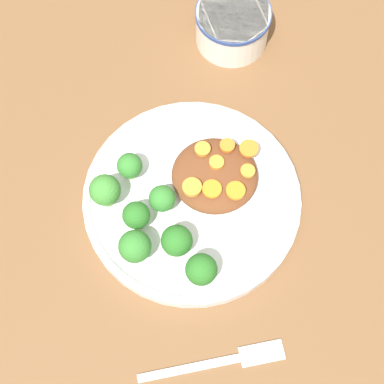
{
  "coord_description": "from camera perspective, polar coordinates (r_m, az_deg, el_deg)",
  "views": [
    {
      "loc": [
        0.02,
        -0.31,
        0.77
      ],
      "look_at": [
        0.0,
        0.0,
        0.04
      ],
      "focal_mm": 60.0,
      "sensor_mm": 36.0,
      "label": 1
    }
  ],
  "objects": [
    {
      "name": "ground_plane",
      "position": [
        0.83,
        0.0,
        -0.94
      ],
      "size": [
        4.0,
        4.0,
        0.0
      ],
      "primitive_type": "plane",
      "color": "brown"
    },
    {
      "name": "plate",
      "position": [
        0.82,
        0.0,
        -0.59
      ],
      "size": [
        0.28,
        0.28,
        0.03
      ],
      "color": "white",
      "rests_on": "ground_plane"
    },
    {
      "name": "dip_bowl",
      "position": [
        0.94,
        3.62,
        14.68
      ],
      "size": [
        0.11,
        0.11,
        0.06
      ],
      "color": "white",
      "rests_on": "ground_plane"
    },
    {
      "name": "stew_mound",
      "position": [
        0.81,
        2.03,
        1.48
      ],
      "size": [
        0.11,
        0.11,
        0.03
      ],
      "primitive_type": "ellipsoid",
      "color": "brown",
      "rests_on": "plate"
    },
    {
      "name": "broccoli_floret_0",
      "position": [
        0.78,
        -2.66,
        -0.62
      ],
      "size": [
        0.03,
        0.03,
        0.05
      ],
      "color": "#7FA85B",
      "rests_on": "plate"
    },
    {
      "name": "broccoli_floret_1",
      "position": [
        0.79,
        -7.73,
        0.11
      ],
      "size": [
        0.04,
        0.04,
        0.06
      ],
      "color": "#759E51",
      "rests_on": "plate"
    },
    {
      "name": "broccoli_floret_2",
      "position": [
        0.76,
        -1.37,
        -4.4
      ],
      "size": [
        0.04,
        0.04,
        0.05
      ],
      "color": "#759E51",
      "rests_on": "plate"
    },
    {
      "name": "broccoli_floret_3",
      "position": [
        0.78,
        -4.97,
        -2.14
      ],
      "size": [
        0.03,
        0.03,
        0.05
      ],
      "color": "#7FA85B",
      "rests_on": "plate"
    },
    {
      "name": "broccoli_floret_4",
      "position": [
        0.76,
        -5.09,
        -4.89
      ],
      "size": [
        0.04,
        0.04,
        0.06
      ],
      "color": "#759E51",
      "rests_on": "plate"
    },
    {
      "name": "broccoli_floret_5",
      "position": [
        0.81,
        -5.56,
        2.3
      ],
      "size": [
        0.03,
        0.03,
        0.04
      ],
      "color": "#759E51",
      "rests_on": "plate"
    },
    {
      "name": "broccoli_floret_6",
      "position": [
        0.75,
        0.83,
        -6.96
      ],
      "size": [
        0.04,
        0.04,
        0.05
      ],
      "color": "#7FA85B",
      "rests_on": "plate"
    },
    {
      "name": "carrot_slice_0",
      "position": [
        0.79,
        3.91,
        0.26
      ],
      "size": [
        0.02,
        0.02,
        0.0
      ],
      "primitive_type": "cylinder",
      "color": "orange",
      "rests_on": "stew_mound"
    },
    {
      "name": "carrot_slice_1",
      "position": [
        0.81,
        0.95,
        3.83
      ],
      "size": [
        0.02,
        0.02,
        0.01
      ],
      "primitive_type": "cylinder",
      "color": "orange",
      "rests_on": "stew_mound"
    },
    {
      "name": "carrot_slice_2",
      "position": [
        0.79,
        -0.29,
        0.71
      ],
      "size": [
        0.02,
        0.02,
        0.01
      ],
      "primitive_type": "cylinder",
      "color": "orange",
      "rests_on": "stew_mound"
    },
    {
      "name": "carrot_slice_3",
      "position": [
        0.79,
        1.8,
        0.51
      ],
      "size": [
        0.02,
        0.02,
        0.0
      ],
      "primitive_type": "cylinder",
      "color": "orange",
      "rests_on": "stew_mound"
    },
    {
      "name": "carrot_slice_4",
      "position": [
        0.8,
        4.98,
        1.88
      ],
      "size": [
        0.02,
        0.02,
        0.0
      ],
      "primitive_type": "cylinder",
      "color": "orange",
      "rests_on": "stew_mound"
    },
    {
      "name": "carrot_slice_5",
      "position": [
        0.8,
        2.2,
        2.64
      ],
      "size": [
        0.02,
        0.02,
        0.01
      ],
      "primitive_type": "cylinder",
      "color": "orange",
      "rests_on": "stew_mound"
    },
    {
      "name": "carrot_slice_6",
      "position": [
        0.81,
        3.15,
        4.14
      ],
      "size": [
        0.02,
        0.02,
        0.01
      ],
      "primitive_type": "cylinder",
      "color": "orange",
      "rests_on": "stew_mound"
    },
    {
      "name": "carrot_slice_7",
      "position": [
        0.81,
        5.08,
        3.87
      ],
      "size": [
        0.02,
        0.02,
        0.0
      ],
      "primitive_type": "cylinder",
      "color": "orange",
      "rests_on": "stew_mound"
    },
    {
      "name": "fork",
      "position": [
        0.78,
        3.06,
        -14.73
      ],
      "size": [
        0.17,
        0.06,
        0.01
      ],
      "rotation": [
        0.0,
        0.0,
        6.56
      ],
      "color": "silver",
      "rests_on": "ground_plane"
    }
  ]
}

